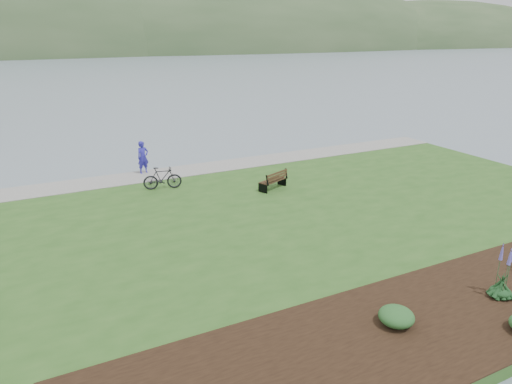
# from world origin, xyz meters

# --- Properties ---
(ground) EXTENTS (600.00, 600.00, 0.00)m
(ground) POSITION_xyz_m (0.00, 0.00, 0.00)
(ground) COLOR slate
(ground) RESTS_ON ground
(lawn) EXTENTS (34.00, 20.00, 0.40)m
(lawn) POSITION_xyz_m (0.00, -2.00, 0.20)
(lawn) COLOR #284F1C
(lawn) RESTS_ON ground
(shoreline_path) EXTENTS (34.00, 2.20, 0.03)m
(shoreline_path) POSITION_xyz_m (0.00, 6.90, 0.42)
(shoreline_path) COLOR gray
(shoreline_path) RESTS_ON lawn
(garden_bed) EXTENTS (24.00, 4.40, 0.04)m
(garden_bed) POSITION_xyz_m (3.00, -9.80, 0.42)
(garden_bed) COLOR black
(garden_bed) RESTS_ON lawn
(far_hillside) EXTENTS (580.00, 80.00, 38.00)m
(far_hillside) POSITION_xyz_m (20.00, 170.00, 0.00)
(far_hillside) COLOR #314A29
(far_hillside) RESTS_ON ground
(park_bench) EXTENTS (1.69, 1.19, 0.98)m
(park_bench) POSITION_xyz_m (2.35, 1.86, 0.88)
(park_bench) COLOR #302012
(park_bench) RESTS_ON lawn
(person) EXTENTS (0.91, 0.74, 2.16)m
(person) POSITION_xyz_m (-2.88, 7.50, 1.48)
(person) COLOR #2823A0
(person) RESTS_ON lawn
(bicycle_b) EXTENTS (0.95, 1.98, 1.15)m
(bicycle_b) POSITION_xyz_m (-2.66, 4.41, 0.97)
(bicycle_b) COLOR black
(bicycle_b) RESTS_ON lawn
(echium_0) EXTENTS (0.62, 0.62, 1.93)m
(echium_0) POSITION_xyz_m (3.64, -9.89, 1.16)
(echium_0) COLOR #133419
(echium_0) RESTS_ON garden_bed
(shrub_0) EXTENTS (0.97, 0.97, 0.48)m
(shrub_0) POSITION_xyz_m (-0.13, -9.56, 0.68)
(shrub_0) COLOR #1E4C21
(shrub_0) RESTS_ON garden_bed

